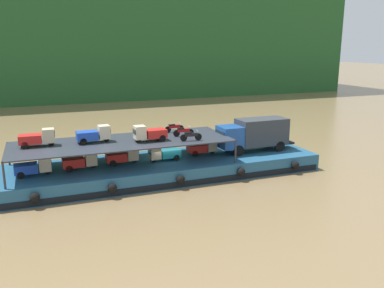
{
  "coord_description": "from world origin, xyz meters",
  "views": [
    {
      "loc": [
        -10.29,
        -32.83,
        11.33
      ],
      "look_at": [
        2.48,
        0.0,
        2.7
      ],
      "focal_mm": 37.59,
      "sensor_mm": 36.0,
      "label": 1
    }
  ],
  "objects_px": {
    "motorcycle_upper_stbd": "(174,128)",
    "cargo_barge": "(166,168)",
    "mini_truck_lower_fore": "(164,153)",
    "covered_lorry": "(254,134)",
    "motorcycle_upper_centre": "(183,131)",
    "mini_truck_upper_fore": "(149,133)",
    "mini_truck_upper_mid": "(94,134)",
    "motorcycle_upper_port": "(191,136)",
    "mini_truck_lower_stern": "(33,167)",
    "mini_truck_lower_aft": "(80,161)",
    "mini_truck_lower_bow": "(203,147)",
    "mini_truck_upper_stern": "(38,138)",
    "mini_truck_lower_mid": "(123,156)"
  },
  "relations": [
    {
      "from": "motorcycle_upper_stbd",
      "to": "cargo_barge",
      "type": "bearing_deg",
      "value": -126.37
    },
    {
      "from": "mini_truck_lower_fore",
      "to": "covered_lorry",
      "type": "bearing_deg",
      "value": 0.38
    },
    {
      "from": "mini_truck_lower_fore",
      "to": "motorcycle_upper_centre",
      "type": "relative_size",
      "value": 1.46
    },
    {
      "from": "cargo_barge",
      "to": "mini_truck_upper_fore",
      "type": "relative_size",
      "value": 9.91
    },
    {
      "from": "mini_truck_upper_fore",
      "to": "motorcycle_upper_stbd",
      "type": "distance_m",
      "value": 4.15
    },
    {
      "from": "mini_truck_upper_mid",
      "to": "motorcycle_upper_centre",
      "type": "height_order",
      "value": "mini_truck_upper_mid"
    },
    {
      "from": "motorcycle_upper_port",
      "to": "mini_truck_lower_stern",
      "type": "bearing_deg",
      "value": 173.78
    },
    {
      "from": "motorcycle_upper_stbd",
      "to": "mini_truck_lower_aft",
      "type": "bearing_deg",
      "value": -166.55
    },
    {
      "from": "mini_truck_lower_fore",
      "to": "mini_truck_lower_bow",
      "type": "xyz_separation_m",
      "value": [
        4.01,
        0.77,
        0.0
      ]
    },
    {
      "from": "covered_lorry",
      "to": "mini_truck_upper_stern",
      "type": "distance_m",
      "value": 19.29
    },
    {
      "from": "mini_truck_lower_aft",
      "to": "mini_truck_upper_fore",
      "type": "height_order",
      "value": "mini_truck_upper_fore"
    },
    {
      "from": "cargo_barge",
      "to": "motorcycle_upper_port",
      "type": "bearing_deg",
      "value": -49.41
    },
    {
      "from": "motorcycle_upper_centre",
      "to": "motorcycle_upper_stbd",
      "type": "xyz_separation_m",
      "value": [
        -0.2,
        1.92,
        0.0
      ]
    },
    {
      "from": "mini_truck_lower_fore",
      "to": "mini_truck_lower_aft",
      "type": "bearing_deg",
      "value": 179.43
    },
    {
      "from": "mini_truck_lower_mid",
      "to": "mini_truck_lower_bow",
      "type": "height_order",
      "value": "same"
    },
    {
      "from": "motorcycle_upper_stbd",
      "to": "mini_truck_upper_fore",
      "type": "bearing_deg",
      "value": -138.85
    },
    {
      "from": "mini_truck_lower_fore",
      "to": "motorcycle_upper_centre",
      "type": "xyz_separation_m",
      "value": [
        1.92,
        0.26,
        1.74
      ]
    },
    {
      "from": "cargo_barge",
      "to": "covered_lorry",
      "type": "distance_m",
      "value": 9.11
    },
    {
      "from": "cargo_barge",
      "to": "covered_lorry",
      "type": "bearing_deg",
      "value": -1.07
    },
    {
      "from": "mini_truck_lower_aft",
      "to": "mini_truck_upper_fore",
      "type": "relative_size",
      "value": 1.0
    },
    {
      "from": "covered_lorry",
      "to": "mini_truck_lower_mid",
      "type": "distance_m",
      "value": 12.65
    },
    {
      "from": "mini_truck_lower_bow",
      "to": "mini_truck_upper_fore",
      "type": "distance_m",
      "value": 5.91
    },
    {
      "from": "covered_lorry",
      "to": "motorcycle_upper_stbd",
      "type": "xyz_separation_m",
      "value": [
        -7.33,
        2.12,
        0.74
      ]
    },
    {
      "from": "covered_lorry",
      "to": "mini_truck_lower_stern",
      "type": "bearing_deg",
      "value": -178.97
    },
    {
      "from": "mini_truck_lower_fore",
      "to": "motorcycle_upper_stbd",
      "type": "bearing_deg",
      "value": 51.72
    },
    {
      "from": "mini_truck_lower_mid",
      "to": "motorcycle_upper_stbd",
      "type": "relative_size",
      "value": 1.44
    },
    {
      "from": "mini_truck_upper_fore",
      "to": "mini_truck_lower_mid",
      "type": "bearing_deg",
      "value": 156.42
    },
    {
      "from": "mini_truck_lower_stern",
      "to": "mini_truck_lower_bow",
      "type": "bearing_deg",
      "value": 4.13
    },
    {
      "from": "mini_truck_upper_fore",
      "to": "motorcycle_upper_port",
      "type": "xyz_separation_m",
      "value": [
        3.29,
        -1.12,
        -0.26
      ]
    },
    {
      "from": "mini_truck_lower_bow",
      "to": "motorcycle_upper_centre",
      "type": "relative_size",
      "value": 1.45
    },
    {
      "from": "mini_truck_lower_stern",
      "to": "mini_truck_upper_mid",
      "type": "distance_m",
      "value": 5.35
    },
    {
      "from": "mini_truck_lower_stern",
      "to": "mini_truck_lower_fore",
      "type": "relative_size",
      "value": 1.0
    },
    {
      "from": "mini_truck_lower_mid",
      "to": "motorcycle_upper_centre",
      "type": "relative_size",
      "value": 1.44
    },
    {
      "from": "covered_lorry",
      "to": "mini_truck_upper_stern",
      "type": "height_order",
      "value": "mini_truck_upper_stern"
    },
    {
      "from": "motorcycle_upper_centre",
      "to": "covered_lorry",
      "type": "bearing_deg",
      "value": -1.59
    },
    {
      "from": "mini_truck_lower_stern",
      "to": "mini_truck_lower_fore",
      "type": "bearing_deg",
      "value": 1.57
    },
    {
      "from": "mini_truck_lower_fore",
      "to": "cargo_barge",
      "type": "bearing_deg",
      "value": 38.74
    },
    {
      "from": "mini_truck_lower_bow",
      "to": "mini_truck_lower_aft",
      "type": "bearing_deg",
      "value": -176.4
    },
    {
      "from": "mini_truck_lower_aft",
      "to": "motorcycle_upper_centre",
      "type": "distance_m",
      "value": 9.19
    },
    {
      "from": "mini_truck_upper_fore",
      "to": "motorcycle_upper_centre",
      "type": "distance_m",
      "value": 3.42
    },
    {
      "from": "mini_truck_upper_stern",
      "to": "motorcycle_upper_port",
      "type": "relative_size",
      "value": 1.46
    },
    {
      "from": "mini_truck_lower_fore",
      "to": "mini_truck_lower_stern",
      "type": "bearing_deg",
      "value": -178.43
    },
    {
      "from": "mini_truck_lower_fore",
      "to": "motorcycle_upper_port",
      "type": "height_order",
      "value": "motorcycle_upper_port"
    },
    {
      "from": "cargo_barge",
      "to": "mini_truck_lower_bow",
      "type": "bearing_deg",
      "value": 8.28
    },
    {
      "from": "mini_truck_lower_stern",
      "to": "mini_truck_lower_bow",
      "type": "height_order",
      "value": "same"
    },
    {
      "from": "mini_truck_lower_fore",
      "to": "motorcycle_upper_stbd",
      "type": "distance_m",
      "value": 3.28
    },
    {
      "from": "covered_lorry",
      "to": "motorcycle_upper_port",
      "type": "height_order",
      "value": "covered_lorry"
    },
    {
      "from": "mini_truck_lower_stern",
      "to": "mini_truck_lower_mid",
      "type": "xyz_separation_m",
      "value": [
        7.13,
        0.69,
        0.0
      ]
    },
    {
      "from": "mini_truck_lower_fore",
      "to": "mini_truck_upper_fore",
      "type": "xyz_separation_m",
      "value": [
        -1.39,
        -0.54,
        2.0
      ]
    },
    {
      "from": "mini_truck_lower_fore",
      "to": "mini_truck_lower_bow",
      "type": "relative_size",
      "value": 1.01
    }
  ]
}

